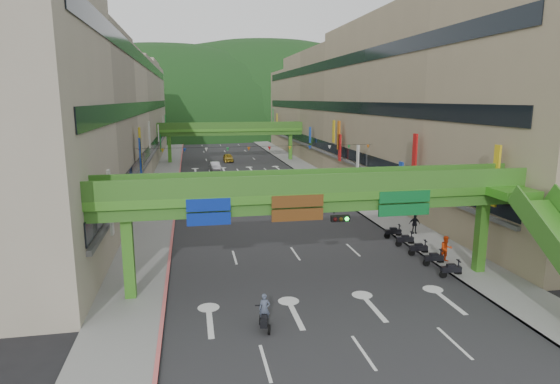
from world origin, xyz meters
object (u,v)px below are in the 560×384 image
at_px(scooter_rider_mid, 267,190).
at_px(car_yellow, 228,158).
at_px(scooter_rider_near, 265,314).
at_px(overpass_near, 336,204).
at_px(car_silver, 215,166).
at_px(pedestrian_red, 446,251).

distance_m(scooter_rider_mid, car_yellow, 33.76).
bearing_deg(car_yellow, scooter_rider_near, -93.18).
height_order(overpass_near, scooter_rider_near, overpass_near).
bearing_deg(overpass_near, scooter_rider_mid, 89.81).
bearing_deg(car_silver, car_yellow, 67.04).
bearing_deg(car_silver, scooter_rider_mid, -85.61).
xyz_separation_m(scooter_rider_mid, car_yellow, (-1.66, 33.71, -0.40)).
relative_size(car_yellow, pedestrian_red, 2.30).
xyz_separation_m(overpass_near, scooter_rider_near, (-4.98, -4.38, -4.36)).
bearing_deg(scooter_rider_near, pedestrian_red, 26.81).
distance_m(car_yellow, pedestrian_red, 57.73).
relative_size(overpass_near, scooter_rider_near, 15.01).
xyz_separation_m(scooter_rider_near, pedestrian_red, (13.84, 7.00, 0.07)).
bearing_deg(scooter_rider_mid, car_silver, 101.19).
relative_size(scooter_rider_mid, pedestrian_red, 1.17).
xyz_separation_m(scooter_rider_near, car_silver, (0.43, 53.49, -0.17)).
relative_size(scooter_rider_mid, car_silver, 0.52).
height_order(scooter_rider_mid, car_silver, scooter_rider_mid).
xyz_separation_m(overpass_near, car_silver, (-4.55, 49.12, -4.52)).
distance_m(overpass_near, scooter_rider_near, 7.93).
bearing_deg(pedestrian_red, scooter_rider_mid, 110.27).
xyz_separation_m(scooter_rider_near, car_yellow, (3.41, 63.78, -0.13)).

